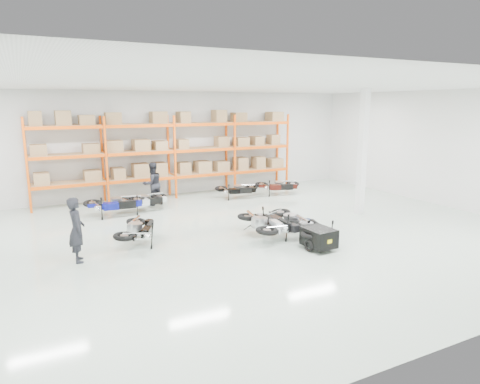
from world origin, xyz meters
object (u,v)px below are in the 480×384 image
moto_silver_left (264,220)px  person_left (77,230)px  moto_touring_right (287,216)px  moto_back_b (144,197)px  person_back (152,184)px  moto_back_d (278,183)px  moto_black_far_left (138,225)px  moto_back_a (115,200)px  trailer (319,238)px  moto_back_c (237,187)px  moto_blue_centre (310,224)px

moto_silver_left → person_left: (-5.19, 0.47, 0.26)m
moto_touring_right → moto_back_b: bearing=124.7°
moto_touring_right → person_back: person_back is taller
moto_silver_left → moto_back_d: bearing=-117.9°
moto_black_far_left → moto_back_d: 8.26m
moto_back_a → moto_back_b: size_ratio=1.11×
moto_black_far_left → trailer: moto_black_far_left is taller
moto_silver_left → person_back: person_back is taller
moto_back_a → person_left: (-1.78, -4.28, 0.27)m
moto_touring_right → moto_back_a: (-4.23, 4.76, -0.01)m
moto_silver_left → moto_touring_right: moto_touring_right is taller
moto_silver_left → moto_black_far_left: bearing=-11.3°
moto_back_a → person_back: 1.96m
moto_back_d → person_left: (-8.94, -4.75, 0.32)m
moto_black_far_left → person_back: person_back is taller
moto_back_a → moto_back_c: size_ratio=1.17×
trailer → moto_back_a: moto_back_a is taller
moto_back_a → person_left: bearing=162.5°
moto_blue_centre → person_left: bearing=4.2°
trailer → moto_back_c: size_ratio=0.91×
moto_silver_left → moto_touring_right: (0.82, -0.00, 0.00)m
moto_back_d → person_left: bearing=138.6°
moto_touring_right → moto_black_far_left: bearing=166.8°
moto_back_a → moto_back_c: (5.22, 0.64, -0.08)m
moto_silver_left → person_back: 6.04m
moto_touring_right → trailer: (-0.00, -1.60, -0.23)m
moto_back_c → person_left: size_ratio=0.96×
moto_black_far_left → moto_touring_right: size_ratio=0.93×
moto_touring_right → person_left: 6.03m
moto_black_far_left → trailer: size_ratio=1.21×
moto_black_far_left → moto_touring_right: bearing=-169.7°
trailer → moto_back_d: 7.42m
moto_silver_left → trailer: (0.82, -1.60, -0.22)m
moto_back_c → person_back: size_ratio=0.93×
moto_blue_centre → moto_black_far_left: moto_black_far_left is taller
moto_back_d → person_back: person_back is taller
moto_touring_right → trailer: moto_touring_right is taller
trailer → person_back: 7.82m
person_left → trailer: bearing=-107.7°
moto_silver_left → moto_back_b: 5.49m
moto_silver_left → moto_black_far_left: (-3.47, 1.21, -0.04)m
trailer → person_left: (-6.01, 2.07, 0.48)m
moto_silver_left → moto_back_d: moto_silver_left is taller
moto_back_a → moto_back_d: moto_back_a is taller
moto_touring_right → moto_back_a: bearing=134.1°
moto_touring_right → trailer: size_ratio=1.31×
moto_touring_right → moto_back_b: moto_touring_right is taller
trailer → moto_back_b: moto_back_b is taller
moto_back_a → person_back: (1.65, 1.01, 0.28)m
moto_silver_left → moto_back_a: moto_silver_left is taller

